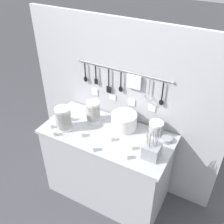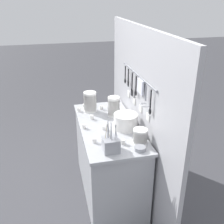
% 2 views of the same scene
% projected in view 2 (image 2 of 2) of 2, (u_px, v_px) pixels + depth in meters
% --- Properties ---
extents(ground_plane, '(20.00, 20.00, 0.00)m').
position_uv_depth(ground_plane, '(109.00, 189.00, 3.10)').
color(ground_plane, '#424247').
extents(counter, '(1.26, 0.60, 0.85)m').
position_uv_depth(counter, '(109.00, 159.00, 2.93)').
color(counter, '#ADAFB5').
rests_on(counter, ground).
extents(back_wall, '(2.06, 0.11, 1.84)m').
position_uv_depth(back_wall, '(139.00, 116.00, 2.79)').
color(back_wall, '#B2B2B7').
rests_on(back_wall, ground).
extents(bowl_stack_wide_centre, '(0.13, 0.13, 0.22)m').
position_uv_depth(bowl_stack_wide_centre, '(114.00, 107.00, 2.91)').
color(bowl_stack_wide_centre, white).
rests_on(bowl_stack_wide_centre, counter).
extents(bowl_stack_short_front, '(0.13, 0.13, 0.14)m').
position_uv_depth(bowl_stack_short_front, '(140.00, 136.00, 2.40)').
color(bowl_stack_short_front, white).
rests_on(bowl_stack_short_front, counter).
extents(bowl_stack_tall_left, '(0.15, 0.15, 0.24)m').
position_uv_depth(bowl_stack_tall_left, '(90.00, 102.00, 3.02)').
color(bowl_stack_tall_left, white).
rests_on(bowl_stack_tall_left, counter).
extents(plate_stack, '(0.25, 0.25, 0.15)m').
position_uv_depth(plate_stack, '(126.00, 121.00, 2.66)').
color(plate_stack, white).
rests_on(plate_stack, counter).
extents(steel_mixing_bowl, '(0.10, 0.10, 0.04)m').
position_uv_depth(steel_mixing_bowl, '(140.00, 149.00, 2.30)').
color(steel_mixing_bowl, '#93969E').
rests_on(steel_mixing_bowl, counter).
extents(cutlery_caddy, '(0.14, 0.14, 0.28)m').
position_uv_depth(cutlery_caddy, '(111.00, 144.00, 2.28)').
color(cutlery_caddy, '#93969E').
rests_on(cutlery_caddy, counter).
extents(cup_edge_far, '(0.04, 0.04, 0.05)m').
position_uv_depth(cup_edge_far, '(84.00, 126.00, 2.67)').
color(cup_edge_far, white).
rests_on(cup_edge_far, counter).
extents(cup_by_caddy, '(0.04, 0.04, 0.05)m').
position_uv_depth(cup_by_caddy, '(107.00, 138.00, 2.46)').
color(cup_by_caddy, white).
rests_on(cup_by_caddy, counter).
extents(cup_mid_row, '(0.04, 0.04, 0.05)m').
position_uv_depth(cup_mid_row, '(92.00, 117.00, 2.87)').
color(cup_mid_row, white).
rests_on(cup_mid_row, counter).
extents(cup_back_right, '(0.04, 0.04, 0.05)m').
position_uv_depth(cup_back_right, '(102.00, 108.00, 3.11)').
color(cup_back_right, white).
rests_on(cup_back_right, counter).
extents(cup_front_right, '(0.04, 0.04, 0.05)m').
position_uv_depth(cup_front_right, '(123.00, 142.00, 2.40)').
color(cup_front_right, white).
rests_on(cup_front_right, counter).
extents(cup_beside_plates, '(0.04, 0.04, 0.05)m').
position_uv_depth(cup_beside_plates, '(84.00, 106.00, 3.16)').
color(cup_beside_plates, white).
rests_on(cup_beside_plates, counter).
extents(cup_front_left, '(0.04, 0.04, 0.05)m').
position_uv_depth(cup_front_left, '(104.00, 128.00, 2.65)').
color(cup_front_left, white).
rests_on(cup_front_left, counter).
extents(cup_back_left, '(0.04, 0.04, 0.05)m').
position_uv_depth(cup_back_left, '(79.00, 110.00, 3.06)').
color(cup_back_left, white).
rests_on(cup_back_left, counter).
extents(cup_centre, '(0.04, 0.04, 0.05)m').
position_uv_depth(cup_centre, '(94.00, 140.00, 2.42)').
color(cup_centre, white).
rests_on(cup_centre, counter).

